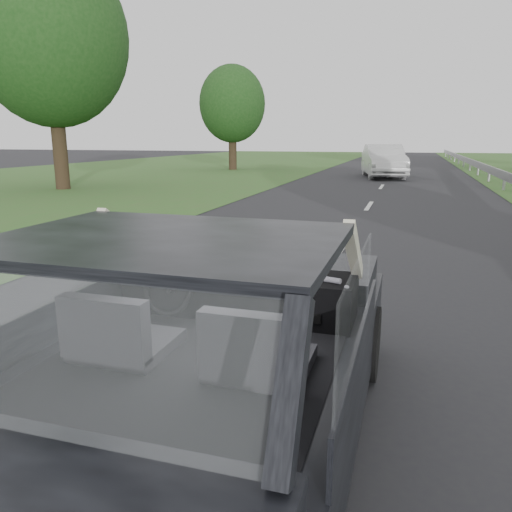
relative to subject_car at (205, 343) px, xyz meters
The scene contains 10 objects.
ground 0.72m from the subject_car, ahead, with size 140.00×140.00×0.00m, color #262628.
subject_car is the anchor object (origin of this frame).
dashboard 0.64m from the subject_car, 90.00° to the left, with size 1.58×0.45×0.30m, color black.
driver_seat 0.52m from the subject_car, 144.06° to the right, with size 0.50×0.72×0.42m, color black.
passenger_seat 0.52m from the subject_car, 35.94° to the right, with size 0.50×0.72×0.42m, color black.
steering_wheel 0.55m from the subject_car, 140.48° to the left, with size 0.36×0.36×0.04m, color black.
cat 0.77m from the subject_car, 69.70° to the left, with size 0.59×0.18×0.26m, color gray.
other_car 23.18m from the subject_car, 90.60° to the left, with size 1.93×4.88×1.61m, color silver.
tree_5 18.18m from the subject_car, 130.42° to the left, with size 5.50×5.50×8.34m, color #153912, non-canonical shape.
tree_6 28.53m from the subject_car, 109.39° to the left, with size 3.95×3.95×5.99m, color #153912, non-canonical shape.
Camera 1 is at (1.08, -2.51, 1.89)m, focal length 35.00 mm.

